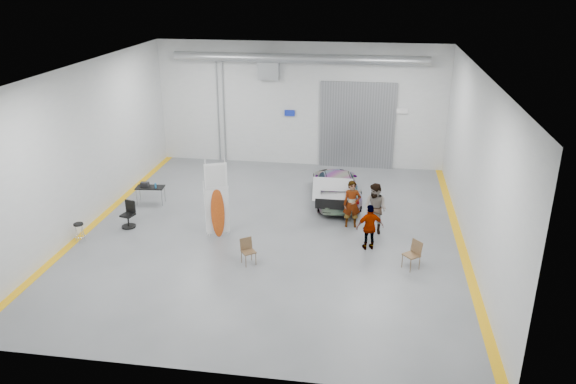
# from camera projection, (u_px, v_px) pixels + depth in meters

# --- Properties ---
(ground) EXTENTS (16.00, 16.00, 0.00)m
(ground) POSITION_uv_depth(u_px,v_px,m) (271.00, 231.00, 20.92)
(ground) COLOR slate
(ground) RESTS_ON ground
(room_shell) EXTENTS (14.02, 16.18, 6.01)m
(room_shell) POSITION_uv_depth(u_px,v_px,m) (287.00, 111.00, 21.43)
(room_shell) COLOR silver
(room_shell) RESTS_ON ground
(sedan_car) EXTENTS (2.50, 4.75, 1.31)m
(sedan_car) POSITION_uv_depth(u_px,v_px,m) (336.00, 185.00, 23.56)
(sedan_car) COLOR silver
(sedan_car) RESTS_ON ground
(person_a) EXTENTS (0.71, 0.51, 1.82)m
(person_a) POSITION_uv_depth(u_px,v_px,m) (352.00, 204.00, 21.01)
(person_a) COLOR brown
(person_a) RESTS_ON ground
(person_b) EXTENTS (1.17, 1.11, 1.91)m
(person_b) POSITION_uv_depth(u_px,v_px,m) (375.00, 209.00, 20.50)
(person_b) COLOR teal
(person_b) RESTS_ON ground
(person_c) EXTENTS (1.03, 0.65, 1.66)m
(person_c) POSITION_uv_depth(u_px,v_px,m) (370.00, 227.00, 19.32)
(person_c) COLOR #965332
(person_c) RESTS_ON ground
(surfboard_display) EXTENTS (0.78, 0.47, 2.96)m
(surfboard_display) POSITION_uv_depth(u_px,v_px,m) (215.00, 206.00, 20.14)
(surfboard_display) COLOR white
(surfboard_display) RESTS_ON ground
(folding_chair_near) EXTENTS (0.57, 0.63, 0.88)m
(folding_chair_near) POSITION_uv_depth(u_px,v_px,m) (249.00, 256.00, 18.51)
(folding_chair_near) COLOR brown
(folding_chair_near) RESTS_ON ground
(folding_chair_far) EXTENTS (0.63, 0.72, 0.95)m
(folding_chair_far) POSITION_uv_depth(u_px,v_px,m) (411.00, 260.00, 18.22)
(folding_chair_far) COLOR brown
(folding_chair_far) RESTS_ON ground
(shop_stool) EXTENTS (0.36, 0.36, 0.71)m
(shop_stool) POSITION_uv_depth(u_px,v_px,m) (80.00, 233.00, 19.99)
(shop_stool) COLOR black
(shop_stool) RESTS_ON ground
(work_table) EXTENTS (1.21, 0.69, 0.94)m
(work_table) POSITION_uv_depth(u_px,v_px,m) (149.00, 187.00, 23.22)
(work_table) COLOR gray
(work_table) RESTS_ON ground
(office_chair) EXTENTS (0.54, 0.56, 1.01)m
(office_chair) POSITION_uv_depth(u_px,v_px,m) (128.00, 216.00, 21.16)
(office_chair) COLOR black
(office_chair) RESTS_ON ground
(trunk_lid) EXTENTS (1.53, 0.93, 0.04)m
(trunk_lid) POSITION_uv_depth(u_px,v_px,m) (333.00, 187.00, 21.47)
(trunk_lid) COLOR silver
(trunk_lid) RESTS_ON sedan_car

